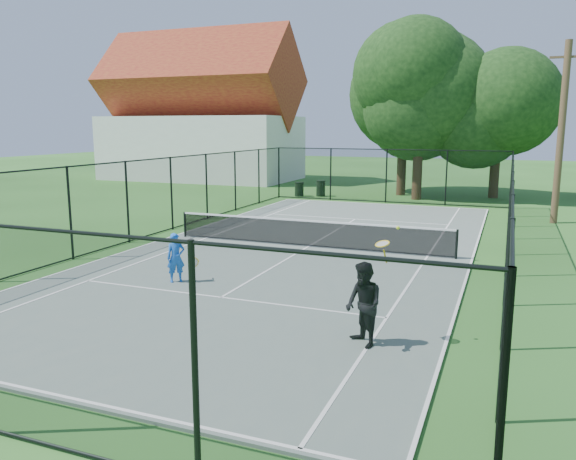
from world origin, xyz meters
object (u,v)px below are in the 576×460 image
at_px(tennis_net, 308,232).
at_px(player_blue, 176,258).
at_px(trash_bin_right, 321,188).
at_px(utility_pole, 561,132).
at_px(trash_bin_left, 299,189).
at_px(player_black, 364,304).

xyz_separation_m(tennis_net, player_blue, (-1.81, -5.57, 0.15)).
relative_size(tennis_net, trash_bin_right, 10.34).
height_order(trash_bin_right, utility_pole, utility_pole).
bearing_deg(trash_bin_right, trash_bin_left, -159.05).
height_order(tennis_net, player_blue, player_blue).
height_order(trash_bin_left, player_black, player_black).
bearing_deg(player_black, tennis_net, 116.25).
bearing_deg(utility_pole, tennis_net, -132.88).
bearing_deg(utility_pole, trash_bin_right, 156.80).
bearing_deg(trash_bin_left, player_black, -66.60).
height_order(utility_pole, player_black, utility_pole).
bearing_deg(player_blue, tennis_net, 71.98).
height_order(trash_bin_right, player_black, player_black).
xyz_separation_m(player_blue, player_black, (5.81, -2.55, 0.15)).
xyz_separation_m(trash_bin_left, player_black, (9.55, -22.08, 0.44)).
height_order(tennis_net, trash_bin_left, tennis_net).
xyz_separation_m(tennis_net, player_black, (4.00, -8.11, 0.30)).
bearing_deg(trash_bin_left, player_blue, -79.15).
distance_m(trash_bin_left, trash_bin_right, 1.32).
relative_size(tennis_net, player_black, 4.43).
distance_m(trash_bin_left, player_black, 24.06).
bearing_deg(utility_pole, player_black, -104.28).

